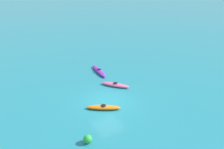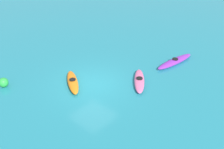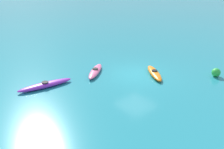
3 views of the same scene
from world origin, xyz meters
name	(u,v)px [view 1 (image 1 of 3)]	position (x,y,z in m)	size (l,w,h in m)	color
ground_plane	(108,102)	(0.00, 0.00, 0.00)	(600.00, 600.00, 0.00)	teal
kayak_purple	(99,71)	(5.82, -2.39, 0.16)	(3.52, 1.13, 0.37)	purple
kayak_pink	(115,85)	(2.08, -2.08, 0.16)	(2.61, 2.22, 0.37)	pink
kayak_orange	(103,107)	(-0.80, 0.92, 0.16)	(2.08, 2.64, 0.37)	orange
buoy_green	(88,139)	(-3.80, 3.86, 0.30)	(0.60, 0.60, 0.60)	green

